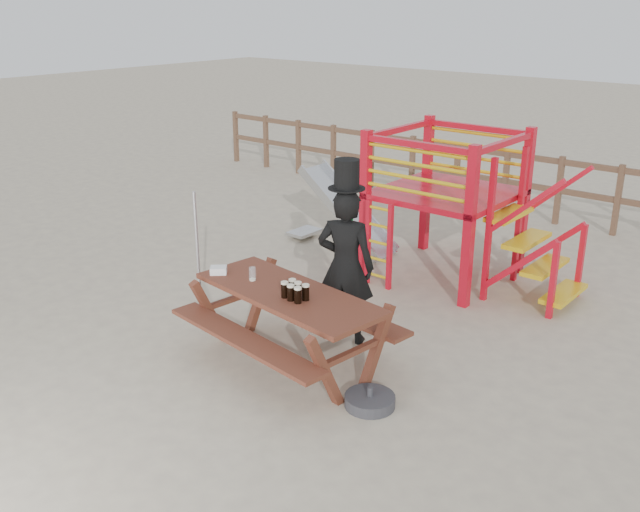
# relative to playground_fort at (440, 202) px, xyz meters

# --- Properties ---
(ground) EXTENTS (60.00, 60.00, 0.00)m
(ground) POSITION_rel_playground_fort_xyz_m (-0.12, -3.58, -1.07)
(ground) COLOR #BAAD91
(ground) RESTS_ON ground
(back_fence) EXTENTS (15.09, 0.09, 1.20)m
(back_fence) POSITION_rel_playground_fort_xyz_m (-0.12, 3.42, -0.34)
(back_fence) COLOR brown
(back_fence) RESTS_ON ground
(playground_fort) EXTENTS (4.71, 1.84, 2.10)m
(playground_fort) POSITION_rel_playground_fort_xyz_m (0.00, 0.00, 0.00)
(playground_fort) COLOR red
(playground_fort) RESTS_ON ground
(picnic_table) EXTENTS (2.36, 1.77, 0.85)m
(picnic_table) POSITION_rel_playground_fort_xyz_m (0.17, -3.36, -0.54)
(picnic_table) COLOR maroon
(picnic_table) RESTS_ON ground
(man_with_hat) EXTENTS (0.77, 0.64, 2.13)m
(man_with_hat) POSITION_rel_playground_fort_xyz_m (0.27, -2.51, -0.12)
(man_with_hat) COLOR black
(man_with_hat) RESTS_ON ground
(metal_pole) EXTENTS (0.04, 0.04, 1.71)m
(metal_pole) POSITION_rel_playground_fort_xyz_m (-1.20, -3.40, -0.22)
(metal_pole) COLOR #B2B2B7
(metal_pole) RESTS_ON ground
(parasol_base) EXTENTS (0.50, 0.50, 0.21)m
(parasol_base) POSITION_rel_playground_fort_xyz_m (1.35, -3.50, -1.01)
(parasol_base) COLOR #323237
(parasol_base) RESTS_ON ground
(paper_bag) EXTENTS (0.23, 0.22, 0.08)m
(paper_bag) POSITION_rel_playground_fort_xyz_m (-0.78, -3.47, -0.18)
(paper_bag) COLOR white
(paper_bag) RESTS_ON picnic_table
(stout_pints) EXTENTS (0.29, 0.21, 0.17)m
(stout_pints) POSITION_rel_playground_fort_xyz_m (0.35, -3.46, -0.14)
(stout_pints) COLOR black
(stout_pints) RESTS_ON picnic_table
(empty_glasses) EXTENTS (0.08, 0.08, 0.15)m
(empty_glasses) POSITION_rel_playground_fort_xyz_m (-0.34, -3.38, -0.15)
(empty_glasses) COLOR silver
(empty_glasses) RESTS_ON picnic_table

